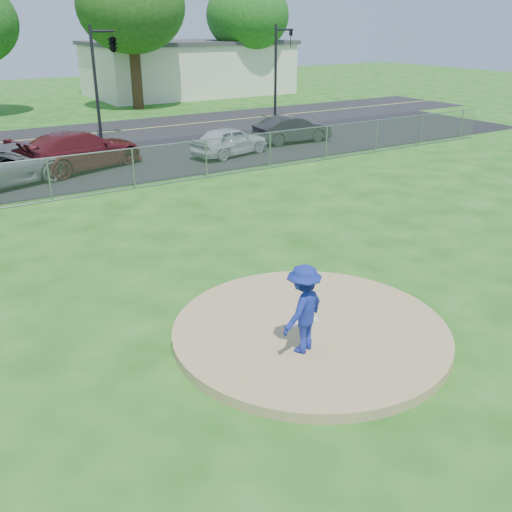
{
  "coord_description": "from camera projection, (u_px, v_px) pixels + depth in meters",
  "views": [
    {
      "loc": [
        -6.12,
        -7.71,
        5.72
      ],
      "look_at": [
        0.0,
        2.0,
        1.0
      ],
      "focal_mm": 40.0,
      "sensor_mm": 36.0,
      "label": 1
    }
  ],
  "objects": [
    {
      "name": "commercial_building",
      "position": [
        189.0,
        68.0,
        48.02
      ],
      "size": [
        16.4,
        9.4,
        4.3
      ],
      "color": "beige",
      "rests_on": "ground"
    },
    {
      "name": "pitchers_mound",
      "position": [
        310.0,
        331.0,
        11.19
      ],
      "size": [
        5.4,
        5.4,
        0.2
      ],
      "primitive_type": "cylinder",
      "color": "tan",
      "rests_on": "ground"
    },
    {
      "name": "street",
      "position": [
        33.0,
        139.0,
        30.0
      ],
      "size": [
        60.0,
        7.0,
        0.01
      ],
      "primitive_type": "cube",
      "color": "black",
      "rests_on": "ground"
    },
    {
      "name": "tree_far_right",
      "position": [
        248.0,
        4.0,
        45.78
      ],
      "size": [
        6.72,
        6.72,
        10.74
      ],
      "color": "#3A2915",
      "rests_on": "ground"
    },
    {
      "name": "parked_car_pearl",
      "position": [
        230.0,
        141.0,
        26.11
      ],
      "size": [
        4.11,
        2.42,
        1.31
      ],
      "primitive_type": "imported",
      "rotation": [
        0.0,
        0.0,
        1.81
      ],
      "color": "silver",
      "rests_on": "parking_lot"
    },
    {
      "name": "ground",
      "position": [
        129.0,
        207.0,
        19.05
      ],
      "size": [
        120.0,
        120.0,
        0.0
      ],
      "primitive_type": "plane",
      "color": "#1A5713",
      "rests_on": "ground"
    },
    {
      "name": "traffic_signal_center",
      "position": [
        111.0,
        46.0,
        28.64
      ],
      "size": [
        1.42,
        2.48,
        5.6
      ],
      "color": "black",
      "rests_on": "ground"
    },
    {
      "name": "pitcher",
      "position": [
        303.0,
        309.0,
        10.06
      ],
      "size": [
        1.22,
        0.97,
        1.66
      ],
      "primitive_type": "imported",
      "rotation": [
        0.0,
        0.0,
        3.53
      ],
      "color": "navy",
      "rests_on": "pitchers_mound"
    },
    {
      "name": "traffic_signal_right",
      "position": [
        279.0,
        64.0,
        34.18
      ],
      "size": [
        1.28,
        0.2,
        5.6
      ],
      "color": "black",
      "rests_on": "ground"
    },
    {
      "name": "pitching_rubber",
      "position": [
        304.0,
        321.0,
        11.3
      ],
      "size": [
        0.6,
        0.15,
        0.04
      ],
      "primitive_type": "cube",
      "color": "white",
      "rests_on": "pitchers_mound"
    },
    {
      "name": "parked_car_darkred",
      "position": [
        80.0,
        150.0,
        23.59
      ],
      "size": [
        5.93,
        3.95,
        1.6
      ],
      "primitive_type": "imported",
      "rotation": [
        0.0,
        0.0,
        1.91
      ],
      "color": "#5C171C",
      "rests_on": "parking_lot"
    },
    {
      "name": "chain_link_fence",
      "position": [
        107.0,
        172.0,
        20.33
      ],
      "size": [
        40.0,
        0.06,
        1.5
      ],
      "primitive_type": "cube",
      "color": "gray",
      "rests_on": "ground"
    },
    {
      "name": "parking_lot",
      "position": [
        74.0,
        168.0,
        24.13
      ],
      "size": [
        50.0,
        8.0,
        0.01
      ],
      "primitive_type": "cube",
      "color": "black",
      "rests_on": "ground"
    },
    {
      "name": "parked_car_charcoal",
      "position": [
        292.0,
        129.0,
        28.95
      ],
      "size": [
        4.1,
        1.61,
        1.33
      ],
      "primitive_type": "imported",
      "rotation": [
        0.0,
        0.0,
        1.52
      ],
      "color": "#252528",
      "rests_on": "parking_lot"
    }
  ]
}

